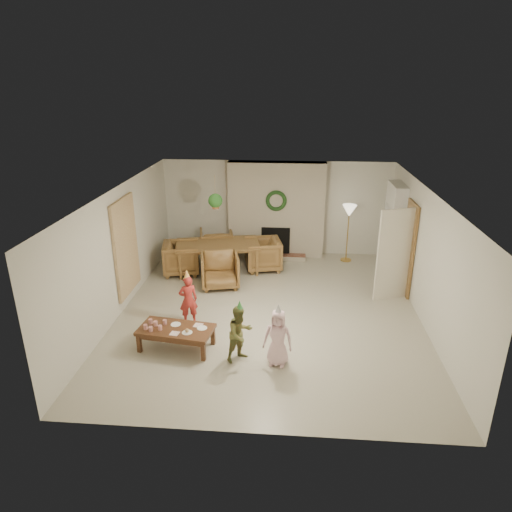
# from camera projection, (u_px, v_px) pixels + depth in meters

# --- Properties ---
(floor) EXTENTS (7.00, 7.00, 0.00)m
(floor) POSITION_uv_depth(u_px,v_px,m) (269.00, 311.00, 9.40)
(floor) COLOR #B7B29E
(floor) RESTS_ON ground
(ceiling) EXTENTS (7.00, 7.00, 0.00)m
(ceiling) POSITION_uv_depth(u_px,v_px,m) (270.00, 191.00, 8.50)
(ceiling) COLOR white
(ceiling) RESTS_ON wall_back
(wall_back) EXTENTS (7.00, 0.00, 7.00)m
(wall_back) POSITION_uv_depth(u_px,v_px,m) (277.00, 208.00, 12.21)
(wall_back) COLOR silver
(wall_back) RESTS_ON floor
(wall_front) EXTENTS (7.00, 0.00, 7.00)m
(wall_front) POSITION_uv_depth(u_px,v_px,m) (255.00, 354.00, 5.69)
(wall_front) COLOR silver
(wall_front) RESTS_ON floor
(wall_left) EXTENTS (0.00, 7.00, 7.00)m
(wall_left) POSITION_uv_depth(u_px,v_px,m) (120.00, 250.00, 9.18)
(wall_left) COLOR silver
(wall_left) RESTS_ON floor
(wall_right) EXTENTS (0.00, 7.00, 7.00)m
(wall_right) POSITION_uv_depth(u_px,v_px,m) (427.00, 259.00, 8.72)
(wall_right) COLOR silver
(wall_right) RESTS_ON floor
(fireplace_mass) EXTENTS (2.50, 0.40, 2.50)m
(fireplace_mass) POSITION_uv_depth(u_px,v_px,m) (276.00, 210.00, 12.02)
(fireplace_mass) COLOR #592A17
(fireplace_mass) RESTS_ON floor
(fireplace_hearth) EXTENTS (1.60, 0.30, 0.12)m
(fireplace_hearth) POSITION_uv_depth(u_px,v_px,m) (275.00, 257.00, 12.12)
(fireplace_hearth) COLOR #5C2719
(fireplace_hearth) RESTS_ON floor
(fireplace_firebox) EXTENTS (0.75, 0.12, 0.75)m
(fireplace_firebox) POSITION_uv_depth(u_px,v_px,m) (276.00, 241.00, 12.14)
(fireplace_firebox) COLOR black
(fireplace_firebox) RESTS_ON floor
(fireplace_wreath) EXTENTS (0.54, 0.10, 0.54)m
(fireplace_wreath) POSITION_uv_depth(u_px,v_px,m) (276.00, 201.00, 11.70)
(fireplace_wreath) COLOR #173C16
(fireplace_wreath) RESTS_ON fireplace_mass
(floor_lamp_base) EXTENTS (0.28, 0.28, 0.03)m
(floor_lamp_base) POSITION_uv_depth(u_px,v_px,m) (346.00, 260.00, 12.04)
(floor_lamp_base) COLOR gold
(floor_lamp_base) RESTS_ON floor
(floor_lamp_post) EXTENTS (0.03, 0.03, 1.35)m
(floor_lamp_post) POSITION_uv_depth(u_px,v_px,m) (348.00, 235.00, 11.80)
(floor_lamp_post) COLOR gold
(floor_lamp_post) RESTS_ON floor
(floor_lamp_shade) EXTENTS (0.36, 0.36, 0.30)m
(floor_lamp_shade) POSITION_uv_depth(u_px,v_px,m) (349.00, 211.00, 11.57)
(floor_lamp_shade) COLOR beige
(floor_lamp_shade) RESTS_ON floor_lamp_post
(bookshelf_carcass) EXTENTS (0.30, 1.00, 2.20)m
(bookshelf_carcass) POSITION_uv_depth(u_px,v_px,m) (393.00, 229.00, 10.93)
(bookshelf_carcass) COLOR white
(bookshelf_carcass) RESTS_ON floor
(bookshelf_shelf_a) EXTENTS (0.30, 0.92, 0.03)m
(bookshelf_shelf_a) POSITION_uv_depth(u_px,v_px,m) (390.00, 255.00, 11.16)
(bookshelf_shelf_a) COLOR white
(bookshelf_shelf_a) RESTS_ON bookshelf_carcass
(bookshelf_shelf_b) EXTENTS (0.30, 0.92, 0.03)m
(bookshelf_shelf_b) POSITION_uv_depth(u_px,v_px,m) (391.00, 239.00, 11.02)
(bookshelf_shelf_b) COLOR white
(bookshelf_shelf_b) RESTS_ON bookshelf_carcass
(bookshelf_shelf_c) EXTENTS (0.30, 0.92, 0.03)m
(bookshelf_shelf_c) POSITION_uv_depth(u_px,v_px,m) (393.00, 223.00, 10.88)
(bookshelf_shelf_c) COLOR white
(bookshelf_shelf_c) RESTS_ON bookshelf_carcass
(bookshelf_shelf_d) EXTENTS (0.30, 0.92, 0.03)m
(bookshelf_shelf_d) POSITION_uv_depth(u_px,v_px,m) (395.00, 207.00, 10.73)
(bookshelf_shelf_d) COLOR white
(bookshelf_shelf_d) RESTS_ON bookshelf_carcass
(books_row_lower) EXTENTS (0.20, 0.40, 0.24)m
(books_row_lower) POSITION_uv_depth(u_px,v_px,m) (391.00, 252.00, 10.98)
(books_row_lower) COLOR #B32133
(books_row_lower) RESTS_ON bookshelf_shelf_a
(books_row_mid) EXTENTS (0.20, 0.44, 0.24)m
(books_row_mid) POSITION_uv_depth(u_px,v_px,m) (391.00, 233.00, 11.02)
(books_row_mid) COLOR navy
(books_row_mid) RESTS_ON bookshelf_shelf_b
(books_row_upper) EXTENTS (0.20, 0.36, 0.22)m
(books_row_upper) POSITION_uv_depth(u_px,v_px,m) (394.00, 219.00, 10.74)
(books_row_upper) COLOR #BF8429
(books_row_upper) RESTS_ON bookshelf_shelf_c
(door_frame) EXTENTS (0.05, 0.86, 2.04)m
(door_frame) POSITION_uv_depth(u_px,v_px,m) (409.00, 248.00, 9.93)
(door_frame) COLOR brown
(door_frame) RESTS_ON floor
(door_leaf) EXTENTS (0.77, 0.32, 2.00)m
(door_leaf) POSITION_uv_depth(u_px,v_px,m) (394.00, 255.00, 9.61)
(door_leaf) COLOR beige
(door_leaf) RESTS_ON floor
(curtain_panel) EXTENTS (0.06, 1.20, 2.00)m
(curtain_panel) POSITION_uv_depth(u_px,v_px,m) (126.00, 247.00, 9.36)
(curtain_panel) COLOR beige
(curtain_panel) RESTS_ON wall_left
(dining_table) EXTENTS (2.21, 1.51, 0.71)m
(dining_table) POSITION_uv_depth(u_px,v_px,m) (218.00, 258.00, 11.25)
(dining_table) COLOR brown
(dining_table) RESTS_ON floor
(dining_chair_near) EXTENTS (1.00, 1.01, 0.78)m
(dining_chair_near) POSITION_uv_depth(u_px,v_px,m) (220.00, 270.00, 10.41)
(dining_chair_near) COLOR brown
(dining_chair_near) RESTS_ON floor
(dining_chair_far) EXTENTS (1.00, 1.01, 0.78)m
(dining_chair_far) POSITION_uv_depth(u_px,v_px,m) (216.00, 244.00, 12.05)
(dining_chair_far) COLOR brown
(dining_chair_far) RESTS_ON floor
(dining_chair_left) EXTENTS (1.01, 1.00, 0.78)m
(dining_chair_left) POSITION_uv_depth(u_px,v_px,m) (182.00, 258.00, 11.13)
(dining_chair_left) COLOR brown
(dining_chair_left) RESTS_ON floor
(dining_chair_right) EXTENTS (1.01, 1.00, 0.78)m
(dining_chair_right) POSITION_uv_depth(u_px,v_px,m) (263.00, 254.00, 11.36)
(dining_chair_right) COLOR brown
(dining_chair_right) RESTS_ON floor
(hanging_plant_cord) EXTENTS (0.01, 0.01, 0.70)m
(hanging_plant_cord) POSITION_uv_depth(u_px,v_px,m) (215.00, 191.00, 10.12)
(hanging_plant_cord) COLOR tan
(hanging_plant_cord) RESTS_ON ceiling
(hanging_plant_pot) EXTENTS (0.16, 0.16, 0.12)m
(hanging_plant_pot) POSITION_uv_depth(u_px,v_px,m) (216.00, 206.00, 10.25)
(hanging_plant_pot) COLOR brown
(hanging_plant_pot) RESTS_ON hanging_plant_cord
(hanging_plant_foliage) EXTENTS (0.32, 0.32, 0.32)m
(hanging_plant_foliage) POSITION_uv_depth(u_px,v_px,m) (215.00, 201.00, 10.20)
(hanging_plant_foliage) COLOR #1D4E1A
(hanging_plant_foliage) RESTS_ON hanging_plant_pot
(coffee_table_top) EXTENTS (1.37, 0.82, 0.06)m
(coffee_table_top) POSITION_uv_depth(u_px,v_px,m) (176.00, 330.00, 7.98)
(coffee_table_top) COLOR #57331D
(coffee_table_top) RESTS_ON floor
(coffee_table_apron) EXTENTS (1.26, 0.71, 0.08)m
(coffee_table_apron) POSITION_uv_depth(u_px,v_px,m) (176.00, 333.00, 8.00)
(coffee_table_apron) COLOR #57331D
(coffee_table_apron) RESTS_ON floor
(coffee_leg_fl) EXTENTS (0.08, 0.08, 0.34)m
(coffee_leg_fl) POSITION_uv_depth(u_px,v_px,m) (139.00, 343.00, 7.93)
(coffee_leg_fl) COLOR #57331D
(coffee_leg_fl) RESTS_ON floor
(coffee_leg_fr) EXTENTS (0.08, 0.08, 0.34)m
(coffee_leg_fr) POSITION_uv_depth(u_px,v_px,m) (203.00, 352.00, 7.69)
(coffee_leg_fr) COLOR #57331D
(coffee_leg_fr) RESTS_ON floor
(coffee_leg_bl) EXTENTS (0.08, 0.08, 0.34)m
(coffee_leg_bl) POSITION_uv_depth(u_px,v_px,m) (152.00, 328.00, 8.41)
(coffee_leg_bl) COLOR #57331D
(coffee_leg_bl) RESTS_ON floor
(coffee_leg_br) EXTENTS (0.08, 0.08, 0.34)m
(coffee_leg_br) POSITION_uv_depth(u_px,v_px,m) (213.00, 336.00, 8.17)
(coffee_leg_br) COLOR #57331D
(coffee_leg_br) RESTS_ON floor
(cup_a) EXTENTS (0.08, 0.08, 0.09)m
(cup_a) POSITION_uv_depth(u_px,v_px,m) (146.00, 327.00, 7.92)
(cup_a) COLOR silver
(cup_a) RESTS_ON coffee_table_top
(cup_b) EXTENTS (0.08, 0.08, 0.09)m
(cup_b) POSITION_uv_depth(u_px,v_px,m) (151.00, 321.00, 8.10)
(cup_b) COLOR silver
(cup_b) RESTS_ON coffee_table_top
(cup_c) EXTENTS (0.08, 0.08, 0.09)m
(cup_c) POSITION_uv_depth(u_px,v_px,m) (151.00, 329.00, 7.85)
(cup_c) COLOR silver
(cup_c) RESTS_ON coffee_table_top
(cup_d) EXTENTS (0.08, 0.08, 0.09)m
(cup_d) POSITION_uv_depth(u_px,v_px,m) (156.00, 323.00, 8.03)
(cup_d) COLOR silver
(cup_d) RESTS_ON coffee_table_top
(cup_e) EXTENTS (0.08, 0.08, 0.09)m
(cup_e) POSITION_uv_depth(u_px,v_px,m) (160.00, 328.00, 7.89)
(cup_e) COLOR silver
(cup_e) RESTS_ON coffee_table_top
(cup_f) EXTENTS (0.08, 0.08, 0.09)m
(cup_f) POSITION_uv_depth(u_px,v_px,m) (165.00, 322.00, 8.07)
(cup_f) COLOR silver
(cup_f) RESTS_ON coffee_table_top
(plate_a) EXTENTS (0.20, 0.20, 0.01)m
(plate_a) POSITION_uv_depth(u_px,v_px,m) (176.00, 324.00, 8.09)
(plate_a) COLOR white
(plate_a) RESTS_ON coffee_table_top
(plate_b) EXTENTS (0.20, 0.20, 0.01)m
(plate_b) POSITION_uv_depth(u_px,v_px,m) (187.00, 332.00, 7.82)
(plate_b) COLOR white
(plate_b) RESTS_ON coffee_table_top
(plate_c) EXTENTS (0.20, 0.20, 0.01)m
(plate_c) POSITION_uv_depth(u_px,v_px,m) (202.00, 328.00, 7.96)
(plate_c) COLOR white
(plate_c) RESTS_ON coffee_table_top
(food_scoop) EXTENTS (0.08, 0.08, 0.07)m
(food_scoop) POSITION_uv_depth(u_px,v_px,m) (187.00, 330.00, 7.81)
(food_scoop) COLOR tan
(food_scoop) RESTS_ON plate_b
(napkin_left) EXTENTS (0.17, 0.17, 0.01)m
(napkin_left) POSITION_uv_depth(u_px,v_px,m) (175.00, 333.00, 7.79)
(napkin_left) COLOR #E5A8AB
(napkin_left) RESTS_ON coffee_table_top
(napkin_right) EXTENTS (0.17, 0.17, 0.01)m
(napkin_right) POSITION_uv_depth(u_px,v_px,m) (198.00, 325.00, 8.06)
(napkin_right) COLOR #E5A8AB
(napkin_right) RESTS_ON coffee_table_top
(child_red) EXTENTS (0.42, 0.35, 0.99)m
(child_red) POSITION_uv_depth(u_px,v_px,m) (188.00, 300.00, 8.78)
(child_red) COLOR #AF2B25
(child_red) RESTS_ON floor
(party_hat_red) EXTENTS (0.14, 0.14, 0.19)m
(party_hat_red) POSITION_uv_depth(u_px,v_px,m) (187.00, 274.00, 8.59)
(party_hat_red) COLOR #F6F752
(party_hat_red) RESTS_ON child_red
(child_plaid) EXTENTS (0.61, 0.60, 0.99)m
(child_plaid) POSITION_uv_depth(u_px,v_px,m) (240.00, 334.00, 7.61)
(child_plaid) COLOR olive
(child_plaid) RESTS_ON floor
(party_hat_plaid) EXTENTS (0.15, 0.15, 0.16)m
(party_hat_plaid) POSITION_uv_depth(u_px,v_px,m) (240.00, 305.00, 7.42)
(party_hat_plaid) COLOR green
(party_hat_plaid) RESTS_ON child_plaid
(child_pink) EXTENTS (0.52, 0.38, 0.99)m
(child_pink) POSITION_uv_depth(u_px,v_px,m) (278.00, 338.00, 7.48)
(child_pink) COLOR #FFCBD9
(child_pink) RESTS_ON floor
(party_hat_pink) EXTENTS (0.16, 0.16, 0.18)m
(party_hat_pink) POSITION_uv_depth(u_px,v_px,m) (278.00, 309.00, 7.29)
(party_hat_pink) COLOR silver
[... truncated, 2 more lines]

